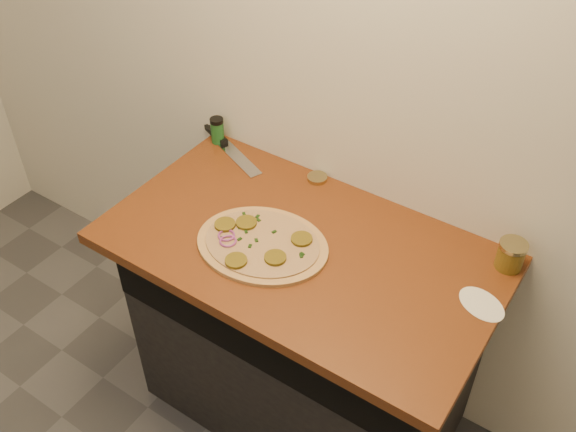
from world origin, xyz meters
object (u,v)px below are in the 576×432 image
Objects in this scene: spice_shaker at (217,130)px; salsa_jar at (511,255)px; pizza at (261,244)px; chefs_knife at (227,145)px.

salsa_jar is at bearing -1.71° from spice_shaker.
spice_shaker is (-1.10, 0.03, 0.00)m from salsa_jar.
spice_shaker reaches higher than pizza.
salsa_jar is at bearing -1.27° from chefs_knife.
spice_shaker reaches higher than chefs_knife.
salsa_jar is 0.91× the size of spice_shaker.
salsa_jar is (1.05, -0.02, 0.04)m from chefs_knife.
spice_shaker is (-0.46, 0.36, 0.04)m from pizza.
salsa_jar is (0.64, 0.33, 0.04)m from pizza.
pizza is 1.34× the size of chefs_knife.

